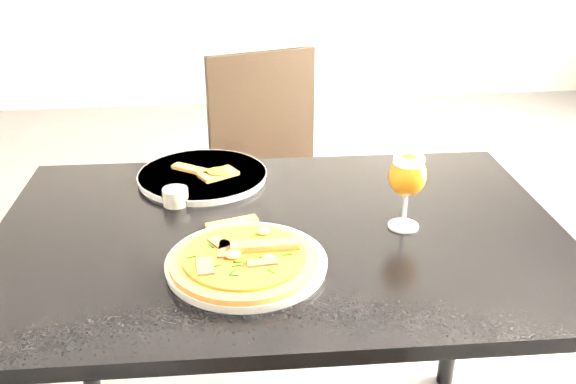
{
  "coord_description": "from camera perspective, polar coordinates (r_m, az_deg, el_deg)",
  "views": [
    {
      "loc": [
        -0.37,
        -1.52,
        1.4
      ],
      "look_at": [
        -0.22,
        -0.32,
        0.83
      ],
      "focal_mm": 40.0,
      "sensor_mm": 36.0,
      "label": 1
    }
  ],
  "objects": [
    {
      "name": "loose_crust",
      "position": [
        1.38,
        -5.0,
        -2.75
      ],
      "size": [
        0.11,
        0.06,
        0.01
      ],
      "primitive_type": "cube",
      "rotation": [
        0.0,
        0.0,
        0.28
      ],
      "color": "olive",
      "rests_on": "dining_table"
    },
    {
      "name": "pizza",
      "position": [
        1.21,
        -3.83,
        -5.93
      ],
      "size": [
        0.28,
        0.28,
        0.03
      ],
      "rotation": [
        0.0,
        0.0,
        -0.32
      ],
      "color": "olive",
      "rests_on": "plate_main"
    },
    {
      "name": "beer_glass",
      "position": [
        1.34,
        10.59,
        1.42
      ],
      "size": [
        0.08,
        0.08,
        0.16
      ],
      "color": "silver",
      "rests_on": "dining_table"
    },
    {
      "name": "crust_scraps",
      "position": [
        1.59,
        -7.0,
        1.77
      ],
      "size": [
        0.17,
        0.13,
        0.01
      ],
      "rotation": [
        0.0,
        0.0,
        -0.19
      ],
      "color": "olive",
      "rests_on": "plate_second"
    },
    {
      "name": "plate_main",
      "position": [
        1.22,
        -3.71,
        -6.35
      ],
      "size": [
        0.36,
        0.36,
        0.02
      ],
      "primitive_type": "cylinder",
      "rotation": [
        0.0,
        0.0,
        -0.2
      ],
      "color": "silver",
      "rests_on": "dining_table"
    },
    {
      "name": "sauce_cup",
      "position": [
        1.48,
        -9.98,
        -0.35
      ],
      "size": [
        0.06,
        0.06,
        0.04
      ],
      "color": "beige",
      "rests_on": "dining_table"
    },
    {
      "name": "dining_table",
      "position": [
        1.4,
        -0.66,
        -6.64
      ],
      "size": [
        1.23,
        0.84,
        0.75
      ],
      "rotation": [
        0.0,
        0.0,
        -0.03
      ],
      "color": "black",
      "rests_on": "ground"
    },
    {
      "name": "plate_second",
      "position": [
        1.6,
        -7.61,
        1.43
      ],
      "size": [
        0.33,
        0.33,
        0.02
      ],
      "primitive_type": "cylinder",
      "rotation": [
        0.0,
        0.0,
        0.07
      ],
      "color": "silver",
      "rests_on": "dining_table"
    },
    {
      "name": "chair_far",
      "position": [
        2.26,
        -1.13,
        1.67
      ],
      "size": [
        0.52,
        0.52,
        0.9
      ],
      "rotation": [
        0.0,
        0.0,
        0.29
      ],
      "color": "black",
      "rests_on": "ground"
    }
  ]
}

